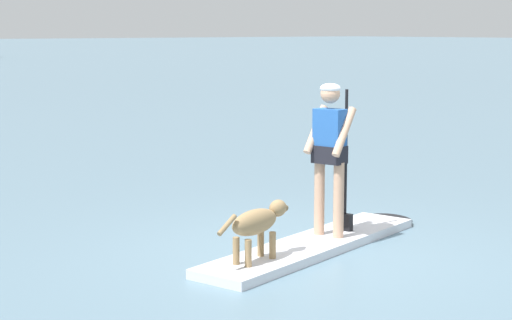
% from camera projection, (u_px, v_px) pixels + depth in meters
% --- Properties ---
extents(ground_plane, '(400.00, 400.00, 0.00)m').
position_uv_depth(ground_plane, '(312.00, 250.00, 9.65)').
color(ground_plane, slate).
extents(paddleboard, '(3.73, 1.54, 0.10)m').
position_uv_depth(paddleboard, '(323.00, 242.00, 9.82)').
color(paddleboard, silver).
rests_on(paddleboard, ground_plane).
extents(person_paddler, '(0.66, 0.56, 1.74)m').
position_uv_depth(person_paddler, '(330.00, 148.00, 9.76)').
color(person_paddler, tan).
rests_on(person_paddler, paddleboard).
extents(dog, '(1.12, 0.39, 0.58)m').
position_uv_depth(dog, '(258.00, 223.00, 8.79)').
color(dog, '#997A51').
rests_on(dog, paddleboard).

